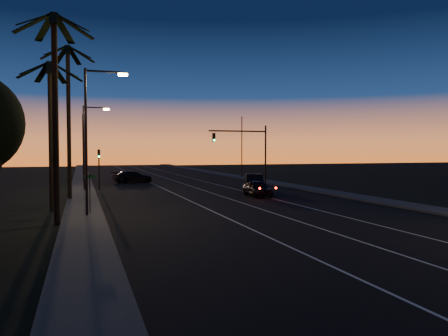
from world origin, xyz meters
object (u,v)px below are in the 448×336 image
object	(u,v)px
right_car	(254,182)
cross_car	(133,177)
lead_car	(258,188)
signal_mast	(247,144)

from	to	relation	value
right_car	cross_car	xyz separation A→B (m)	(-10.65, 14.16, -0.07)
right_car	cross_car	bearing A→B (deg)	126.95
lead_car	right_car	bearing A→B (deg)	70.68
signal_mast	lead_car	world-z (taller)	signal_mast
lead_car	cross_car	size ratio (longest dim) A/B	0.86
signal_mast	lead_car	bearing A→B (deg)	-106.91
signal_mast	cross_car	bearing A→B (deg)	146.84
lead_car	right_car	size ratio (longest dim) A/B	0.91
signal_mast	right_car	distance (m)	7.49
lead_car	cross_car	world-z (taller)	cross_car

